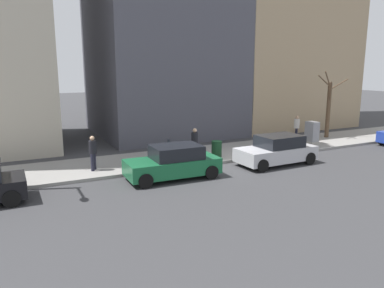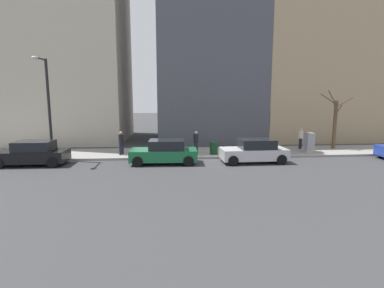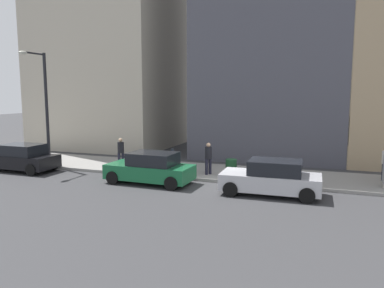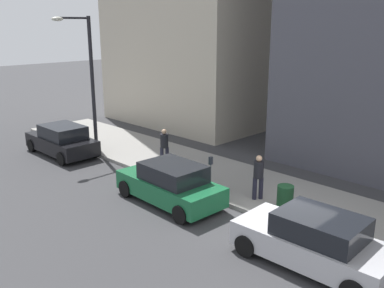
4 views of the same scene
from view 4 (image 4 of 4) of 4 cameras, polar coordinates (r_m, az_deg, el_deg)
The scene contains 10 objects.
ground_plane at distance 14.24m, azimuth 12.02°, elevation -10.93°, with size 120.00×120.00×0.00m, color #38383A.
sidewalk at distance 15.78m, azimuth 16.08°, elevation -8.17°, with size 4.00×36.00×0.15m, color gray.
parked_car_silver at distance 12.12m, azimuth 15.96°, elevation -12.32°, with size 2.02×4.25×1.52m.
parked_car_green at distance 15.50m, azimuth -2.88°, elevation -5.34°, with size 2.03×4.25×1.52m.
parked_car_black at distance 22.06m, azimuth -16.94°, elevation 0.45°, with size 1.93×4.20×1.52m.
parking_meter at distance 16.19m, azimuth 2.49°, elevation -3.47°, with size 0.14×0.10×1.35m.
streetlamp at distance 21.56m, azimuth -13.82°, elevation 9.24°, with size 1.97×0.32×6.50m.
trash_bin at distance 14.95m, azimuth 12.30°, elevation -7.08°, with size 0.56×0.56×0.90m, color #14381E.
pedestrian_midblock at distance 15.55m, azimuth 8.84°, elevation -4.06°, with size 0.36×0.36×1.66m.
pedestrian_far_corner at distance 19.10m, azimuth -3.71°, elevation -0.12°, with size 0.36×0.36×1.66m.
Camera 4 is at (-10.83, -6.73, 6.33)m, focal length 40.00 mm.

